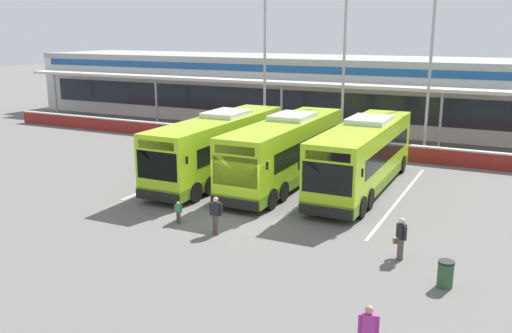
# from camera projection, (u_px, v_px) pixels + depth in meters

# --- Properties ---
(ground_plane) EXTENTS (200.00, 200.00, 0.00)m
(ground_plane) POSITION_uv_depth(u_px,v_px,m) (236.00, 215.00, 25.54)
(ground_plane) COLOR #605E5B
(terminal_building) EXTENTS (70.00, 13.00, 6.00)m
(terminal_building) POSITION_uv_depth(u_px,v_px,m) (381.00, 93.00, 48.22)
(terminal_building) COLOR silver
(terminal_building) RESTS_ON ground
(red_barrier_wall) EXTENTS (60.00, 0.40, 1.10)m
(red_barrier_wall) POSITION_uv_depth(u_px,v_px,m) (335.00, 146.00, 38.02)
(red_barrier_wall) COLOR maroon
(red_barrier_wall) RESTS_ON ground
(coach_bus_leftmost) EXTENTS (2.99, 12.17, 3.78)m
(coach_bus_leftmost) POSITION_uv_depth(u_px,v_px,m) (219.00, 148.00, 31.52)
(coach_bus_leftmost) COLOR #9ED11E
(coach_bus_leftmost) RESTS_ON ground
(coach_bus_left_centre) EXTENTS (2.99, 12.17, 3.78)m
(coach_bus_left_centre) POSITION_uv_depth(u_px,v_px,m) (286.00, 152.00, 30.46)
(coach_bus_left_centre) COLOR #9ED11E
(coach_bus_left_centre) RESTS_ON ground
(coach_bus_centre) EXTENTS (2.99, 12.17, 3.78)m
(coach_bus_centre) POSITION_uv_depth(u_px,v_px,m) (363.00, 157.00, 29.26)
(coach_bus_centre) COLOR #9ED11E
(coach_bus_centre) RESTS_ON ground
(bay_stripe_far_west) EXTENTS (0.14, 13.00, 0.01)m
(bay_stripe_far_west) POSITION_uv_depth(u_px,v_px,m) (192.00, 171.00, 33.47)
(bay_stripe_far_west) COLOR silver
(bay_stripe_far_west) RESTS_ON ground
(bay_stripe_west) EXTENTS (0.14, 13.00, 0.01)m
(bay_stripe_west) POSITION_uv_depth(u_px,v_px,m) (253.00, 179.00, 31.66)
(bay_stripe_west) COLOR silver
(bay_stripe_west) RESTS_ON ground
(bay_stripe_mid_west) EXTENTS (0.14, 13.00, 0.01)m
(bay_stripe_mid_west) POSITION_uv_depth(u_px,v_px,m) (322.00, 188.00, 29.86)
(bay_stripe_mid_west) COLOR silver
(bay_stripe_mid_west) RESTS_ON ground
(bay_stripe_centre) EXTENTS (0.14, 13.00, 0.01)m
(bay_stripe_centre) POSITION_uv_depth(u_px,v_px,m) (400.00, 198.00, 28.05)
(bay_stripe_centre) COLOR silver
(bay_stripe_centre) RESTS_ON ground
(pedestrian_with_handbag) EXTENTS (0.57, 0.57, 1.62)m
(pedestrian_with_handbag) POSITION_uv_depth(u_px,v_px,m) (401.00, 237.00, 20.42)
(pedestrian_with_handbag) COLOR #4C4238
(pedestrian_with_handbag) RESTS_ON ground
(pedestrian_in_dark_coat) EXTENTS (0.54, 0.29, 1.62)m
(pedestrian_in_dark_coat) POSITION_uv_depth(u_px,v_px,m) (216.00, 214.00, 22.96)
(pedestrian_in_dark_coat) COLOR #4C4238
(pedestrian_in_dark_coat) RESTS_ON ground
(pedestrian_child) EXTENTS (0.33, 0.19, 1.00)m
(pedestrian_child) POSITION_uv_depth(u_px,v_px,m) (178.00, 212.00, 24.31)
(pedestrian_child) COLOR #4C4238
(pedestrian_child) RESTS_ON ground
(pedestrian_near_bin) EXTENTS (0.54, 0.31, 1.62)m
(pedestrian_near_bin) POSITION_uv_depth(u_px,v_px,m) (368.00, 332.00, 13.97)
(pedestrian_near_bin) COLOR black
(pedestrian_near_bin) RESTS_ON ground
(lamp_post_west) EXTENTS (3.24, 0.28, 11.00)m
(lamp_post_west) POSITION_uv_depth(u_px,v_px,m) (265.00, 58.00, 41.39)
(lamp_post_west) COLOR #9E9EA3
(lamp_post_west) RESTS_ON ground
(lamp_post_centre) EXTENTS (3.24, 0.28, 11.00)m
(lamp_post_centre) POSITION_uv_depth(u_px,v_px,m) (344.00, 60.00, 38.92)
(lamp_post_centre) COLOR #9E9EA3
(lamp_post_centre) RESTS_ON ground
(lamp_post_east) EXTENTS (3.24, 0.28, 11.00)m
(lamp_post_east) POSITION_uv_depth(u_px,v_px,m) (431.00, 62.00, 36.17)
(lamp_post_east) COLOR #9E9EA3
(lamp_post_east) RESTS_ON ground
(litter_bin) EXTENTS (0.54, 0.54, 0.93)m
(litter_bin) POSITION_uv_depth(u_px,v_px,m) (445.00, 274.00, 18.25)
(litter_bin) COLOR #2D5133
(litter_bin) RESTS_ON ground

